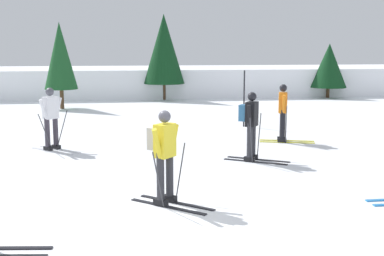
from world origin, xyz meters
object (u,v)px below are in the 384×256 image
at_px(trail_marker_pole, 244,99).
at_px(conifer_far_left, 164,49).
at_px(conifer_far_right, 60,56).
at_px(skier_white, 51,117).
at_px(skier_black, 251,123).
at_px(conifer_far_centre, 329,66).
at_px(skier_yellow, 164,152).
at_px(skier_orange, 283,111).

bearing_deg(trail_marker_pole, conifer_far_left, 102.78).
bearing_deg(conifer_far_right, skier_white, -84.91).
relative_size(skier_black, conifer_far_right, 0.44).
distance_m(skier_black, conifer_far_centre, 16.34).
height_order(skier_yellow, trail_marker_pole, trail_marker_pole).
bearing_deg(trail_marker_pole, skier_white, -151.75).
xyz_separation_m(conifer_far_right, conifer_far_centre, (13.76, 3.04, -0.62)).
height_order(skier_black, skier_orange, same).
relative_size(skier_orange, conifer_far_left, 0.39).
distance_m(conifer_far_left, conifer_far_right, 5.83).
distance_m(skier_orange, skier_white, 6.62).
xyz_separation_m(skier_orange, conifer_far_left, (-2.58, 12.16, 1.72)).
bearing_deg(conifer_far_left, skier_orange, -78.01).
height_order(skier_black, trail_marker_pole, trail_marker_pole).
bearing_deg(skier_black, skier_yellow, -126.63).
xyz_separation_m(skier_yellow, conifer_far_centre, (10.25, 17.52, 0.78)).
bearing_deg(skier_black, skier_orange, 56.11).
bearing_deg(skier_black, conifer_far_right, 117.66).
bearing_deg(conifer_far_centre, skier_orange, -117.75).
height_order(conifer_far_left, conifer_far_right, conifer_far_left).
relative_size(skier_yellow, skier_orange, 1.00).
distance_m(trail_marker_pole, conifer_far_right, 9.31).
distance_m(skier_black, trail_marker_pole, 5.33).
xyz_separation_m(skier_black, conifer_far_right, (-5.90, 11.26, 1.41)).
height_order(skier_yellow, conifer_far_centre, conifer_far_centre).
xyz_separation_m(skier_black, skier_orange, (1.54, 2.30, -0.04)).
relative_size(skier_yellow, trail_marker_pole, 0.87).
relative_size(skier_white, conifer_far_left, 0.39).
distance_m(trail_marker_pole, conifer_far_left, 9.61).
height_order(skier_white, conifer_far_centre, conifer_far_centre).
xyz_separation_m(skier_white, conifer_far_left, (4.03, 12.52, 1.72)).
height_order(trail_marker_pole, conifer_far_left, conifer_far_left).
height_order(trail_marker_pole, conifer_far_right, conifer_far_right).
height_order(skier_yellow, conifer_far_right, conifer_far_right).
height_order(skier_orange, skier_white, same).
bearing_deg(conifer_far_left, conifer_far_right, -146.65).
relative_size(skier_white, trail_marker_pole, 0.87).
xyz_separation_m(skier_black, skier_yellow, (-2.39, -3.21, -0.00)).
relative_size(trail_marker_pole, conifer_far_right, 0.51).
height_order(skier_black, skier_white, same).
height_order(skier_orange, conifer_far_right, conifer_far_right).
bearing_deg(skier_black, trail_marker_pole, 78.56).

